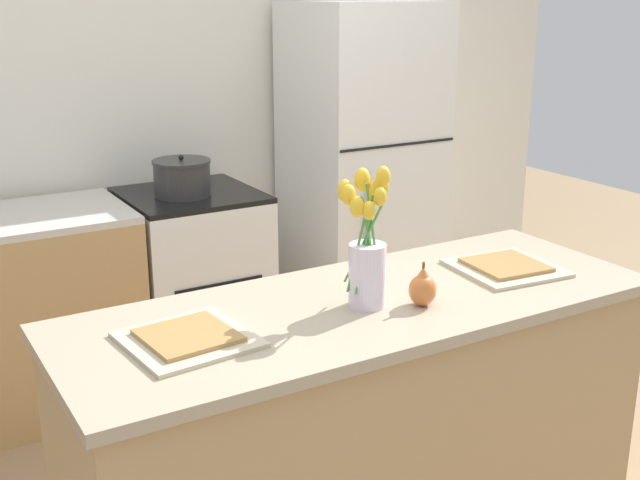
% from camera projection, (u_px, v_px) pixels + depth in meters
% --- Properties ---
extents(back_wall, '(5.20, 0.08, 2.70)m').
position_uv_depth(back_wall, '(135.00, 86.00, 3.85)').
color(back_wall, silver).
rests_on(back_wall, ground_plane).
extents(kitchen_island, '(1.80, 0.66, 0.92)m').
position_uv_depth(kitchen_island, '(361.00, 440.00, 2.47)').
color(kitchen_island, tan).
rests_on(kitchen_island, ground_plane).
extents(stove_range, '(0.60, 0.61, 0.90)m').
position_uv_depth(stove_range, '(195.00, 283.00, 3.84)').
color(stove_range, silver).
rests_on(stove_range, ground_plane).
extents(refrigerator, '(0.68, 0.67, 1.74)m').
position_uv_depth(refrigerator, '(361.00, 175.00, 4.18)').
color(refrigerator, white).
rests_on(refrigerator, ground_plane).
extents(flower_vase, '(0.14, 0.15, 0.41)m').
position_uv_depth(flower_vase, '(367.00, 249.00, 2.25)').
color(flower_vase, silver).
rests_on(flower_vase, kitchen_island).
extents(pear_figurine, '(0.08, 0.08, 0.13)m').
position_uv_depth(pear_figurine, '(423.00, 288.00, 2.29)').
color(pear_figurine, '#C66B33').
rests_on(pear_figurine, kitchen_island).
extents(plate_setting_left, '(0.34, 0.34, 0.02)m').
position_uv_depth(plate_setting_left, '(188.00, 338.00, 2.06)').
color(plate_setting_left, beige).
rests_on(plate_setting_left, kitchen_island).
extents(plate_setting_right, '(0.34, 0.34, 0.02)m').
position_uv_depth(plate_setting_right, '(506.00, 267.00, 2.60)').
color(plate_setting_right, beige).
rests_on(plate_setting_right, kitchen_island).
extents(cooking_pot, '(0.26, 0.26, 0.19)m').
position_uv_depth(cooking_pot, '(182.00, 178.00, 3.63)').
color(cooking_pot, '#2D2D2D').
rests_on(cooking_pot, stove_range).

